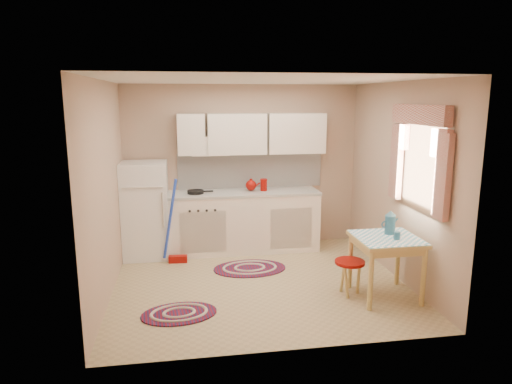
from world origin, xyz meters
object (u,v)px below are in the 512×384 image
table (385,267)px  stool (349,278)px  base_cabinets (244,222)px  fridge (146,210)px

table → stool: size_ratio=1.71×
stool → base_cabinets: bearing=119.4°
fridge → base_cabinets: (1.44, 0.05, -0.26)m
fridge → table: fridge is taller
fridge → stool: fridge is taller
base_cabinets → table: base_cabinets is taller
base_cabinets → stool: bearing=-60.6°
base_cabinets → stool: (1.02, -1.81, -0.23)m
table → stool: (-0.39, 0.12, -0.15)m
stool → table: bearing=-16.8°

